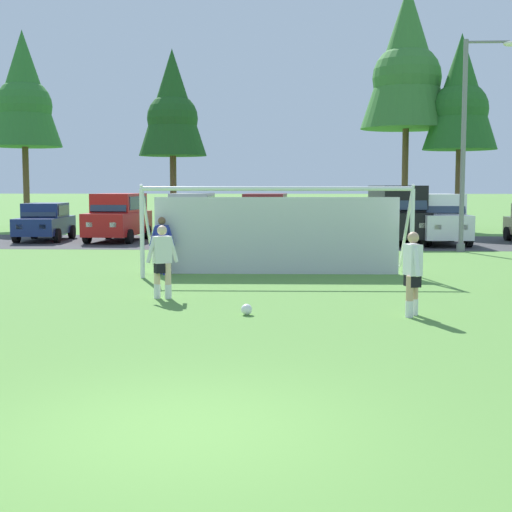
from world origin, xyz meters
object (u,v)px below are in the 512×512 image
at_px(soccer_ball, 247,309).
at_px(parked_car_slot_far_left, 45,222).
at_px(parked_car_slot_center, 265,217).
at_px(soccer_goal, 276,229).
at_px(parked_car_slot_left, 119,217).
at_px(player_midfield_center, 162,262).
at_px(player_winger_left, 162,246).
at_px(player_defender_far, 413,274).
at_px(parked_car_slot_center_left, 192,216).
at_px(street_lamp, 468,143).
at_px(parked_car_slot_center_right, 310,221).
at_px(parked_car_slot_right, 397,213).
at_px(parked_car_slot_far_right, 438,218).

bearing_deg(soccer_ball, parked_car_slot_far_left, 119.11).
bearing_deg(parked_car_slot_center, soccer_goal, -86.21).
xyz_separation_m(soccer_goal, parked_car_slot_left, (-7.47, 12.23, -0.18)).
relative_size(soccer_ball, player_midfield_center, 0.13).
height_order(soccer_ball, player_winger_left, player_winger_left).
relative_size(player_winger_left, parked_car_slot_center, 0.35).
height_order(parked_car_slot_far_left, parked_car_slot_center, parked_car_slot_center).
distance_m(player_midfield_center, player_defender_far, 5.58).
bearing_deg(soccer_ball, parked_car_slot_center_left, 101.00).
bearing_deg(parked_car_slot_center, player_winger_left, -101.65).
distance_m(player_winger_left, street_lamp, 13.33).
relative_size(player_midfield_center, parked_car_slot_left, 0.35).
relative_size(player_winger_left, parked_car_slot_center_right, 0.39).
xyz_separation_m(soccer_goal, parked_car_slot_right, (4.97, 11.60, 0.05)).
bearing_deg(player_defender_far, soccer_ball, -179.14).
height_order(parked_car_slot_center_left, parked_car_slot_right, parked_car_slot_right).
xyz_separation_m(player_winger_left, parked_car_slot_left, (-4.22, 12.31, 0.29)).
height_order(parked_car_slot_left, parked_car_slot_right, parked_car_slot_right).
distance_m(parked_car_slot_left, parked_car_slot_center_left, 3.37).
bearing_deg(parked_car_slot_left, player_winger_left, -71.05).
distance_m(player_winger_left, parked_car_slot_center_right, 14.00).
bearing_deg(parked_car_slot_left, parked_car_slot_right, -2.89).
relative_size(parked_car_slot_right, street_lamp, 0.62).
relative_size(parked_car_slot_center, parked_car_slot_far_right, 1.00).
distance_m(player_defender_far, parked_car_slot_center_right, 19.68).
bearing_deg(parked_car_slot_far_right, parked_car_slot_far_left, 176.17).
bearing_deg(player_winger_left, street_lamp, 37.18).
bearing_deg(player_midfield_center, player_winger_left, 100.40).
distance_m(player_defender_far, street_lamp, 15.14).
height_order(parked_car_slot_center_right, parked_car_slot_right, parked_car_slot_right).
relative_size(parked_car_slot_center_left, street_lamp, 0.58).
xyz_separation_m(player_defender_far, parked_car_slot_far_left, (-13.69, 18.79, 0.05)).
bearing_deg(parked_car_slot_left, parked_car_slot_center, -3.38).
height_order(soccer_goal, player_defender_far, soccer_goal).
height_order(soccer_ball, parked_car_slot_center_right, parked_car_slot_center_right).
height_order(player_midfield_center, parked_car_slot_center_right, parked_car_slot_center_right).
bearing_deg(player_winger_left, parked_car_slot_center, 78.35).
height_order(parked_car_slot_right, parked_car_slot_far_right, parked_car_slot_right).
bearing_deg(parked_car_slot_center_left, parked_car_slot_far_right, -10.58).
distance_m(player_defender_far, parked_car_slot_far_left, 23.25).
bearing_deg(parked_car_slot_center_right, parked_car_slot_far_left, -176.10).
bearing_deg(player_defender_far, parked_car_slot_left, 118.79).
relative_size(soccer_goal, parked_car_slot_right, 1.52).
distance_m(parked_car_slot_center, street_lamp, 9.34).
distance_m(soccer_ball, soccer_goal, 6.59).
bearing_deg(parked_car_slot_center_right, parked_car_slot_right, -23.02).
relative_size(player_defender_far, parked_car_slot_right, 0.33).
height_order(player_midfield_center, parked_car_slot_center_left, parked_car_slot_center_left).
relative_size(soccer_ball, parked_car_slot_far_right, 0.05).
distance_m(player_midfield_center, parked_car_slot_far_right, 18.10).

